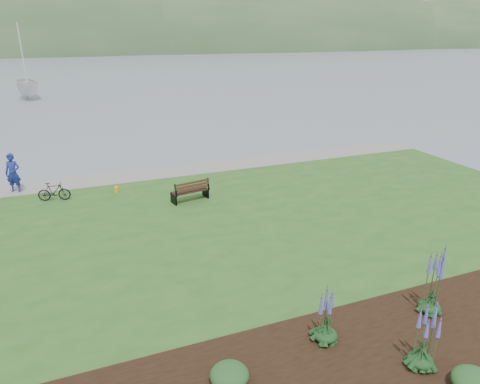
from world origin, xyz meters
The scene contains 15 objects.
ground centered at (0.00, 0.00, 0.00)m, with size 600.00×600.00×0.00m, color slate.
lawn centered at (0.00, -2.00, 0.20)m, with size 34.00×20.00×0.40m, color #2A591F.
shoreline_path centered at (0.00, 6.90, 0.42)m, with size 34.00×2.20×0.03m, color gray.
garden_bed centered at (3.00, -9.80, 0.42)m, with size 24.00×4.40×0.04m, color black.
far_hillside centered at (20.00, 170.00, 0.00)m, with size 580.00×80.00×38.00m, color #385932, non-canonical shape.
park_bench centered at (0.22, 2.08, 0.94)m, with size 1.84×1.03×1.08m.
person centered at (-7.62, 6.43, 1.58)m, with size 0.86×0.59×2.36m, color navy.
bicycle_b centered at (-5.80, 4.53, 0.85)m, with size 1.49×0.43×0.90m, color black.
sailboat centered at (-9.23, 43.68, 0.00)m, with size 10.77×10.97×28.41m, color silver.
pannier centered at (-2.93, 4.62, 0.54)m, with size 0.17×0.26×0.28m, color gold.
echium_0 centered at (2.51, -10.32, 1.23)m, with size 0.62×0.62×1.87m.
echium_1 centered at (4.30, -8.76, 1.46)m, with size 0.62×0.62×2.36m.
echium_4 centered at (0.88, -8.70, 1.14)m, with size 0.62×0.62×1.76m.
shrub_0 centered at (-1.95, -9.17, 0.67)m, with size 0.90×0.90×0.45m, color #1E4C21.
shrub_1 centered at (3.05, -11.36, 0.68)m, with size 0.97×0.97×0.48m, color #1E4C21.
Camera 1 is at (-4.51, -16.33, 8.00)m, focal length 32.00 mm.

